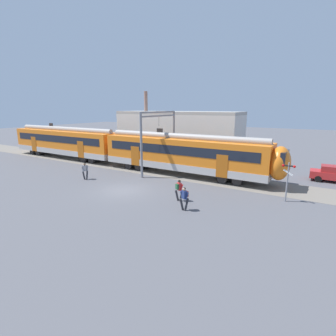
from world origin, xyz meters
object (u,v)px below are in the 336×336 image
object	(u,v)px
commuter_train	(119,147)
pedestrian_grey	(85,170)
pedestrian_navy	(185,197)
crossing_signal	(288,176)
parked_car_red	(333,174)
pedestrian_red	(179,188)

from	to	relation	value
commuter_train	pedestrian_grey	world-z (taller)	commuter_train
commuter_train	pedestrian_grey	bearing A→B (deg)	-78.32
pedestrian_navy	crossing_signal	distance (m)	7.99
parked_car_red	crossing_signal	size ratio (longest dim) A/B	1.35
commuter_train	parked_car_red	size ratio (longest dim) A/B	9.40
commuter_train	parked_car_red	distance (m)	22.81
pedestrian_red	crossing_signal	bearing A→B (deg)	30.30
pedestrian_grey	commuter_train	bearing A→B (deg)	101.68
pedestrian_grey	pedestrian_red	size ratio (longest dim) A/B	1.00
parked_car_red	crossing_signal	world-z (taller)	crossing_signal
pedestrian_grey	crossing_signal	xyz separation A→B (m)	(17.77, 3.46, 1.02)
pedestrian_red	crossing_signal	distance (m)	8.10
pedestrian_red	parked_car_red	bearing A→B (deg)	50.51
pedestrian_navy	parked_car_red	size ratio (longest dim) A/B	0.41
parked_car_red	pedestrian_navy	bearing A→B (deg)	-122.92
commuter_train	pedestrian_red	world-z (taller)	commuter_train
pedestrian_grey	parked_car_red	distance (m)	23.85
pedestrian_grey	pedestrian_red	bearing A→B (deg)	-3.14
pedestrian_grey	pedestrian_red	distance (m)	10.84
parked_car_red	crossing_signal	xyz separation A→B (m)	(-3.08, -8.11, 1.23)
commuter_train	pedestrian_navy	size ratio (longest dim) A/B	22.83
pedestrian_grey	pedestrian_red	world-z (taller)	same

